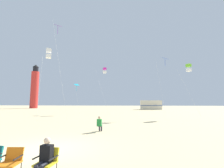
# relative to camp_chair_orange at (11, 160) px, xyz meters

# --- Properties ---
(ground) EXTENTS (200.00, 200.00, 0.00)m
(ground) POSITION_rel_camp_chair_orange_xyz_m (-0.44, 2.79, -0.50)
(ground) COLOR beige
(camp_chair_orange) EXTENTS (0.60, 0.61, 0.82)m
(camp_chair_orange) POSITION_rel_camp_chair_orange_xyz_m (0.00, 0.00, 0.00)
(camp_chair_orange) COLOR orange
(camp_chair_orange) RESTS_ON ground
(camp_chair_yellow) EXTENTS (0.60, 0.62, 0.82)m
(camp_chair_yellow) POSITION_rel_camp_chair_orange_xyz_m (1.07, 0.12, 0.00)
(camp_chair_yellow) COLOR yellow
(camp_chair_yellow) RESTS_ON ground
(spectator_yellow_chair) EXTENTS (0.36, 0.53, 1.16)m
(spectator_yellow_chair) POSITION_rel_camp_chair_orange_xyz_m (1.05, -0.02, 0.11)
(spectator_yellow_chair) COLOR black
(spectator_yellow_chair) RESTS_ON ground
(kite_flyer_standing) EXTENTS (0.36, 0.53, 1.16)m
(kite_flyer_standing) POSITION_rel_camp_chair_orange_xyz_m (1.28, 7.47, 0.11)
(kite_flyer_standing) COLOR #238438
(kite_flyer_standing) RESTS_ON ground
(kite_box_lime) EXTENTS (2.71, 2.51, 8.06)m
(kite_box_lime) POSITION_rel_camp_chair_orange_xyz_m (12.73, 20.30, 6.98)
(kite_box_lime) COLOR silver
(kite_box_lime) RESTS_ON ground
(kite_diamond_blue) EXTENTS (1.99, 1.99, 9.23)m
(kite_diamond_blue) POSITION_rel_camp_chair_orange_xyz_m (9.15, 20.12, 8.16)
(kite_diamond_blue) COLOR silver
(kite_diamond_blue) RESTS_ON ground
(kite_diamond_violet) EXTENTS (2.33, 2.33, 13.03)m
(kite_diamond_violet) POSITION_rel_camp_chair_orange_xyz_m (-6.10, 15.33, 11.67)
(kite_diamond_violet) COLOR silver
(kite_diamond_violet) RESTS_ON ground
(kite_box_white) EXTENTS (1.43, 1.49, 8.68)m
(kite_box_white) POSITION_rel_camp_chair_orange_xyz_m (-6.11, 13.13, 7.60)
(kite_box_white) COLOR silver
(kite_box_white) RESTS_ON ground
(kite_box_magenta) EXTENTS (2.78, 2.13, 9.36)m
(kite_box_magenta) POSITION_rel_camp_chair_orange_xyz_m (-1.38, 27.30, 8.27)
(kite_box_magenta) COLOR silver
(kite_box_magenta) RESTS_ON ground
(kite_diamond_cyan) EXTENTS (1.41, 1.41, 5.81)m
(kite_diamond_cyan) POSITION_rel_camp_chair_orange_xyz_m (-6.52, 25.04, 4.93)
(kite_diamond_cyan) COLOR silver
(kite_diamond_cyan) RESTS_ON ground
(lighthouse_distant) EXTENTS (2.80, 2.80, 16.80)m
(lighthouse_distant) POSITION_rel_camp_chair_orange_xyz_m (-32.24, 52.19, 7.34)
(lighthouse_distant) COLOR red
(lighthouse_distant) RESTS_ON ground
(rv_van_cream) EXTENTS (6.45, 2.36, 2.80)m
(rv_van_cream) POSITION_rel_camp_chair_orange_xyz_m (10.37, 45.93, 0.89)
(rv_van_cream) COLOR beige
(rv_van_cream) RESTS_ON ground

